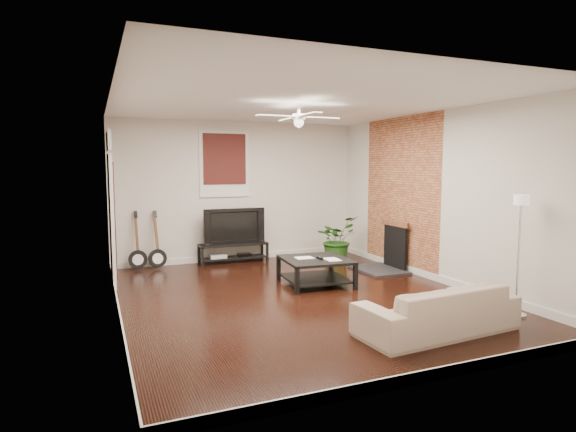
# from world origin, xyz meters

# --- Properties ---
(room) EXTENTS (5.01, 6.01, 2.81)m
(room) POSITION_xyz_m (0.00, 0.00, 1.40)
(room) COLOR black
(room) RESTS_ON ground
(brick_accent) EXTENTS (0.02, 2.20, 2.80)m
(brick_accent) POSITION_xyz_m (2.49, 1.00, 1.40)
(brick_accent) COLOR #9C4F32
(brick_accent) RESTS_ON floor
(fireplace) EXTENTS (0.80, 1.10, 0.92)m
(fireplace) POSITION_xyz_m (2.20, 1.00, 0.46)
(fireplace) COLOR black
(fireplace) RESTS_ON floor
(window_back) EXTENTS (1.00, 0.06, 1.30)m
(window_back) POSITION_xyz_m (-0.30, 2.97, 1.95)
(window_back) COLOR #3D1410
(window_back) RESTS_ON wall_back
(door_left) EXTENTS (0.08, 1.00, 2.50)m
(door_left) POSITION_xyz_m (-2.46, 1.90, 1.25)
(door_left) COLOR white
(door_left) RESTS_ON wall_left
(tv_stand) EXTENTS (1.37, 0.36, 0.38)m
(tv_stand) POSITION_xyz_m (-0.19, 2.78, 0.19)
(tv_stand) COLOR black
(tv_stand) RESTS_ON floor
(tv) EXTENTS (1.22, 0.16, 0.70)m
(tv) POSITION_xyz_m (-0.19, 2.80, 0.74)
(tv) COLOR black
(tv) RESTS_ON tv_stand
(coffee_table) EXTENTS (1.10, 1.10, 0.43)m
(coffee_table) POSITION_xyz_m (0.54, 0.54, 0.21)
(coffee_table) COLOR black
(coffee_table) RESTS_ON floor
(sofa) EXTENTS (1.96, 0.87, 0.56)m
(sofa) POSITION_xyz_m (0.85, -2.00, 0.28)
(sofa) COLOR tan
(sofa) RESTS_ON floor
(floor_lamp) EXTENTS (0.27, 0.27, 1.56)m
(floor_lamp) POSITION_xyz_m (2.20, -1.90, 0.78)
(floor_lamp) COLOR white
(floor_lamp) RESTS_ON floor
(potted_plant) EXTENTS (1.06, 1.02, 0.91)m
(potted_plant) POSITION_xyz_m (1.76, 2.09, 0.46)
(potted_plant) COLOR #235B1A
(potted_plant) RESTS_ON floor
(guitar_left) EXTENTS (0.36, 0.27, 1.10)m
(guitar_left) POSITION_xyz_m (-2.02, 2.75, 0.55)
(guitar_left) COLOR black
(guitar_left) RESTS_ON floor
(guitar_right) EXTENTS (0.38, 0.30, 1.10)m
(guitar_right) POSITION_xyz_m (-1.67, 2.72, 0.55)
(guitar_right) COLOR black
(guitar_right) RESTS_ON floor
(ceiling_fan) EXTENTS (1.24, 1.24, 0.32)m
(ceiling_fan) POSITION_xyz_m (0.00, 0.00, 2.60)
(ceiling_fan) COLOR white
(ceiling_fan) RESTS_ON ceiling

